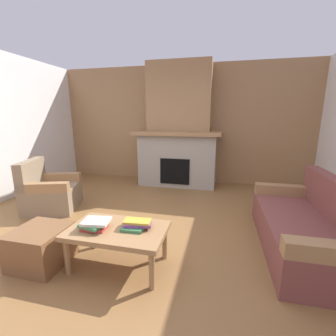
% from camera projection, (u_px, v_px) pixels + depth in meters
% --- Properties ---
extents(ground, '(9.00, 9.00, 0.00)m').
position_uv_depth(ground, '(139.00, 241.00, 2.89)').
color(ground, brown).
extents(wall_back_wood_panel, '(6.00, 0.12, 2.70)m').
position_uv_depth(wall_back_wood_panel, '(181.00, 125.00, 5.43)').
color(wall_back_wood_panel, '#997047').
rests_on(wall_back_wood_panel, ground).
extents(fireplace, '(1.90, 0.82, 2.70)m').
position_uv_depth(fireplace, '(178.00, 134.00, 5.12)').
color(fireplace, gray).
rests_on(fireplace, ground).
extents(couch, '(0.85, 1.81, 0.85)m').
position_uv_depth(couch, '(307.00, 228.00, 2.64)').
color(couch, brown).
rests_on(couch, ground).
extents(armchair, '(0.96, 0.96, 0.85)m').
position_uv_depth(armchair, '(50.00, 192.00, 3.84)').
color(armchair, '#847056').
rests_on(armchair, ground).
extents(coffee_table, '(1.00, 0.60, 0.43)m').
position_uv_depth(coffee_table, '(118.00, 233.00, 2.34)').
color(coffee_table, '#997047').
rests_on(coffee_table, ground).
extents(ottoman, '(0.52, 0.52, 0.40)m').
position_uv_depth(ottoman, '(41.00, 246.00, 2.41)').
color(ottoman, brown).
rests_on(ottoman, ground).
extents(book_stack_near_edge, '(0.31, 0.26, 0.09)m').
position_uv_depth(book_stack_near_edge, '(95.00, 224.00, 2.31)').
color(book_stack_near_edge, '#B23833').
rests_on(book_stack_near_edge, coffee_table).
extents(book_stack_center, '(0.31, 0.26, 0.08)m').
position_uv_depth(book_stack_center, '(136.00, 224.00, 2.33)').
color(book_stack_center, '#3D7F4C').
rests_on(book_stack_center, coffee_table).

